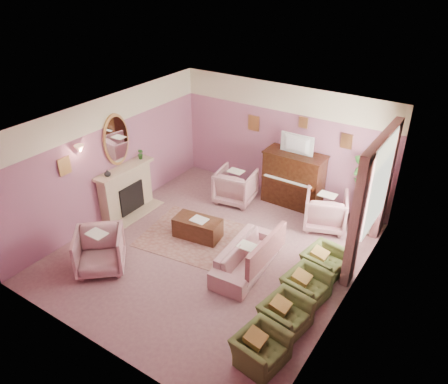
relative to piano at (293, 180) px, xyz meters
The scene contains 48 objects.
floor 2.80m from the piano, 100.57° to the right, with size 5.50×6.00×0.01m, color #8A5D62.
ceiling 3.47m from the piano, 100.57° to the right, with size 5.50×6.00×0.01m, color white.
wall_back 0.96m from the piano, 147.38° to the left, with size 5.50×0.02×2.80m, color #845572.
wall_front 5.75m from the piano, 95.03° to the right, with size 5.50×0.02×2.80m, color #845572.
wall_left 4.28m from the piano, 140.49° to the right, with size 0.02×6.00×2.80m, color #845572.
wall_right 3.58m from the piano, 49.98° to the right, with size 0.02×6.00×2.80m, color #845572.
picture_rail_band 1.92m from the piano, 148.20° to the left, with size 5.50×0.01×0.65m, color #F4EDC7.
stripe_panel 2.66m from the piano, 31.69° to the right, with size 0.01×3.00×2.15m, color #A4A8A2.
fireplace_surround 3.96m from the piano, 141.25° to the right, with size 0.30×1.40×1.10m, color tan.
fireplace_inset 3.89m from the piano, 140.33° to the right, with size 0.18×0.72×0.68m, color black.
fire_ember 3.88m from the piano, 139.95° to the right, with size 0.06×0.54×0.10m, color #E15A14.
mantel_shelf 3.97m from the piano, 140.98° to the right, with size 0.40×1.55×0.07m, color tan.
hearth 3.86m from the piano, 139.37° to the right, with size 0.55×1.50×0.02m, color tan.
mirror_frame 4.21m from the piano, 142.22° to the right, with size 0.04×0.72×1.20m, color tan.
mirror_glass 4.19m from the piano, 142.01° to the right, with size 0.01×0.60×1.06m, color white.
sconce_shade 4.90m from the piano, 131.47° to the right, with size 0.20×0.20×0.16m, color #FFB07D.
piano is the anchor object (origin of this frame).
piano_keyshelf 0.36m from the piano, 90.00° to the right, with size 1.30×0.12×0.06m, color black.
piano_keys 0.37m from the piano, 90.00° to the right, with size 1.20×0.08×0.02m, color silver.
piano_top 0.66m from the piano, ahead, with size 1.45×0.65×0.04m, color black.
television 0.95m from the piano, 90.00° to the right, with size 0.80×0.12×0.48m, color black.
print_back_left 1.71m from the piano, 167.85° to the left, with size 0.30×0.03×0.38m, color tan.
print_back_right 1.57m from the piano, 14.93° to the left, with size 0.26×0.03×0.34m, color tan.
print_back_mid 1.38m from the piano, 90.00° to the left, with size 0.22×0.03×0.26m, color tan.
print_left_wall 5.15m from the piano, 129.60° to the right, with size 0.03×0.28×0.36m, color tan.
window_blind 2.69m from the piano, 27.19° to the right, with size 0.03×1.40×1.80m, color beige.
curtain_left 3.02m from the piano, 44.04° to the right, with size 0.16×0.34×2.60m, color #A35D60.
curtain_right 2.23m from the piano, ahead, with size 0.16×0.34×2.60m, color #A35D60.
pelmet 3.07m from the piano, 28.06° to the right, with size 0.16×2.20×0.16m, color #A35D60.
mantel_plant 3.67m from the piano, 147.67° to the right, with size 0.16×0.16×0.28m, color #23571D.
mantel_vase 4.30m from the piano, 135.67° to the right, with size 0.16×0.16×0.16m, color #F4EDC7.
area_rug 2.70m from the piano, 111.43° to the right, with size 2.50×1.80×0.01m, color #905F55.
coffee_table 2.68m from the piano, 113.79° to the right, with size 1.00×0.50×0.45m, color #422414.
table_paper 2.64m from the piano, 112.80° to the right, with size 0.35×0.28×0.01m, color silver.
sofa 2.79m from the piano, 82.33° to the right, with size 0.62×1.85×0.75m, color tan.
sofa_throw 2.86m from the piano, 74.35° to the right, with size 0.09×1.40×0.51m, color #A35D60.
floral_armchair_left 1.39m from the piano, 151.47° to the right, with size 0.88×0.88×0.92m, color tan.
floral_armchair_right 1.20m from the piano, 26.90° to the right, with size 0.88×0.88×0.92m, color tan.
floral_armchair_front 4.76m from the piano, 114.88° to the right, with size 0.88×0.88×0.92m, color tan.
olive_chair_a 4.83m from the piano, 69.90° to the right, with size 0.55×0.78×0.67m, color #515E2C.
olive_chair_b 4.08m from the piano, 65.93° to the right, with size 0.55×0.78×0.67m, color #515E2C.
olive_chair_c 3.35m from the piano, 60.17° to the right, with size 0.55×0.78×0.67m, color #515E2C.
olive_chair_d 2.67m from the piano, 51.32° to the right, with size 0.55×0.78×0.67m, color #515E2C.
side_table 1.81m from the piano, ahead, with size 0.52×0.52×0.70m, color white.
side_plant_big 1.80m from the piano, ahead, with size 0.30×0.30×0.34m, color #23571D.
side_plant_small 1.93m from the piano, ahead, with size 0.16×0.16×0.28m, color #23571D.
palm_pot 1.79m from the piano, ahead, with size 0.34×0.34×0.34m, color #A45638.
palm_plant 1.77m from the piano, ahead, with size 0.76×0.76×1.44m, color #23571D.
Camera 1 is at (4.20, -5.95, 5.49)m, focal length 35.00 mm.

